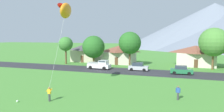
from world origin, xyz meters
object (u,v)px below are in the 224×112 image
(parked_car_silver_mid_west, at_px, (138,67))
(tree_right_of_center, at_px, (214,42))
(tree_center, at_px, (130,43))
(parked_car_green_west_end, at_px, (181,70))
(watcher_person, at_px, (178,93))
(house_leftmost, at_px, (196,55))
(tree_near_right, at_px, (66,44))
(tree_near_left, at_px, (94,47))
(house_left_center, at_px, (120,54))
(house_rightmost, at_px, (87,52))
(soccer_ball, at_px, (17,101))
(pickup_truck_white_east_side, at_px, (100,65))
(kite_flyer_with_kite, at_px, (65,11))

(parked_car_silver_mid_west, bearing_deg, tree_right_of_center, 24.52)
(tree_center, height_order, parked_car_green_west_end, tree_center)
(parked_car_silver_mid_west, height_order, watcher_person, parked_car_silver_mid_west)
(house_leftmost, bearing_deg, tree_near_right, -168.33)
(tree_near_left, bearing_deg, watcher_person, -47.95)
(house_left_center, bearing_deg, house_rightmost, 173.84)
(tree_right_of_center, relative_size, parked_car_silver_mid_west, 2.22)
(tree_near_right, relative_size, parked_car_green_west_end, 1.72)
(tree_near_left, height_order, tree_right_of_center, tree_right_of_center)
(tree_near_right, bearing_deg, parked_car_green_west_end, -12.21)
(soccer_ball, bearing_deg, tree_right_of_center, 53.60)
(house_rightmost, distance_m, parked_car_green_west_end, 30.15)
(house_left_center, bearing_deg, pickup_truck_white_east_side, -96.97)
(house_leftmost, distance_m, kite_flyer_with_kite, 36.47)
(tree_near_left, distance_m, pickup_truck_white_east_side, 8.11)
(house_rightmost, xyz_separation_m, tree_near_left, (5.24, -6.71, 1.98))
(house_left_center, distance_m, tree_right_of_center, 23.32)
(soccer_ball, bearing_deg, house_left_center, 88.02)
(house_rightmost, distance_m, soccer_ball, 38.70)
(house_left_center, xyz_separation_m, tree_center, (3.84, -4.51, 3.22))
(kite_flyer_with_kite, xyz_separation_m, soccer_ball, (-2.16, -7.02, -10.76))
(parked_car_silver_mid_west, bearing_deg, tree_near_right, 166.62)
(kite_flyer_with_kite, bearing_deg, pickup_truck_white_east_side, 97.42)
(tree_near_right, xyz_separation_m, pickup_truck_white_east_side, (12.30, -5.76, -4.32))
(house_rightmost, relative_size, tree_near_right, 1.16)
(house_left_center, height_order, tree_near_right, tree_near_right)
(tree_right_of_center, distance_m, soccer_ball, 40.89)
(parked_car_green_west_end, relative_size, pickup_truck_white_east_side, 0.81)
(tree_center, bearing_deg, tree_near_left, -173.70)
(kite_flyer_with_kite, bearing_deg, tree_right_of_center, 49.46)
(watcher_person, bearing_deg, tree_near_right, 141.41)
(house_left_center, xyz_separation_m, kite_flyer_with_kite, (0.91, -29.23, 8.29))
(parked_car_silver_mid_west, bearing_deg, tree_center, 119.39)
(house_rightmost, relative_size, kite_flyer_with_kite, 0.70)
(house_leftmost, bearing_deg, house_left_center, -176.70)
(house_left_center, xyz_separation_m, tree_near_left, (-5.55, -5.54, 2.12))
(house_leftmost, bearing_deg, tree_center, -160.13)
(house_rightmost, distance_m, tree_near_right, 7.93)
(house_leftmost, xyz_separation_m, tree_near_right, (-33.10, -6.84, 2.70))
(kite_flyer_with_kite, bearing_deg, house_left_center, 91.78)
(parked_car_silver_mid_west, distance_m, pickup_truck_white_east_side, 8.78)
(tree_near_left, height_order, watcher_person, tree_near_left)
(tree_near_left, bearing_deg, parked_car_green_west_end, -17.00)
(house_leftmost, distance_m, parked_car_green_west_end, 13.81)
(house_leftmost, bearing_deg, tree_near_left, -165.05)
(parked_car_silver_mid_west, bearing_deg, soccer_ball, -108.61)
(watcher_person, bearing_deg, parked_car_green_west_end, 89.25)
(kite_flyer_with_kite, bearing_deg, house_rightmost, 111.05)
(soccer_ball, bearing_deg, watcher_person, 21.72)
(house_leftmost, distance_m, house_rightmost, 30.18)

